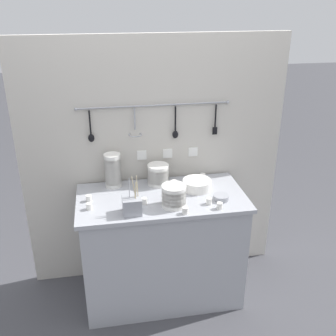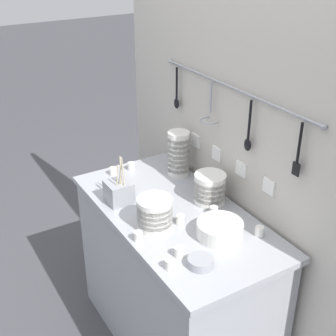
{
  "view_description": "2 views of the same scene",
  "coord_description": "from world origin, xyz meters",
  "px_view_note": "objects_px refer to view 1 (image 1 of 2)",
  "views": [
    {
      "loc": [
        -0.38,
        -2.41,
        2.17
      ],
      "look_at": [
        0.05,
        0.04,
        1.06
      ],
      "focal_mm": 42.0,
      "sensor_mm": 36.0,
      "label": 1
    },
    {
      "loc": [
        1.62,
        -1.01,
        2.09
      ],
      "look_at": [
        -0.06,
        -0.0,
        1.07
      ],
      "focal_mm": 50.0,
      "sensor_mm": 36.0,
      "label": 2
    }
  ],
  "objects_px": {
    "bowl_stack_tall_left": "(158,175)",
    "cup_back_right": "(220,206)",
    "bowl_stack_wide_centre": "(113,170)",
    "cup_edge_near": "(89,198)",
    "cup_front_right": "(144,201)",
    "plate_stack": "(197,185)",
    "cutlery_caddy": "(132,205)",
    "cup_back_left": "(89,206)",
    "cup_front_left": "(209,201)",
    "cup_edge_far": "(174,183)",
    "cup_mid_row": "(176,194)",
    "cup_beside_plates": "(185,211)",
    "steel_mixing_bowl": "(221,197)",
    "cup_centre": "(203,176)",
    "bowl_stack_back_corner": "(174,196)"
  },
  "relations": [
    {
      "from": "plate_stack",
      "to": "cup_centre",
      "type": "xyz_separation_m",
      "value": [
        0.09,
        0.16,
        -0.01
      ]
    },
    {
      "from": "bowl_stack_back_corner",
      "to": "cup_back_right",
      "type": "bearing_deg",
      "value": -17.95
    },
    {
      "from": "bowl_stack_wide_centre",
      "to": "bowl_stack_back_corner",
      "type": "relative_size",
      "value": 1.55
    },
    {
      "from": "cup_back_left",
      "to": "plate_stack",
      "type": "bearing_deg",
      "value": 11.84
    },
    {
      "from": "cup_back_right",
      "to": "cup_beside_plates",
      "type": "bearing_deg",
      "value": -174.98
    },
    {
      "from": "cup_back_right",
      "to": "cup_front_right",
      "type": "bearing_deg",
      "value": 162.58
    },
    {
      "from": "bowl_stack_tall_left",
      "to": "steel_mixing_bowl",
      "type": "relative_size",
      "value": 1.47
    },
    {
      "from": "cup_back_left",
      "to": "cup_edge_far",
      "type": "distance_m",
      "value": 0.66
    },
    {
      "from": "cup_back_right",
      "to": "cup_centre",
      "type": "bearing_deg",
      "value": 89.13
    },
    {
      "from": "cup_front_right",
      "to": "bowl_stack_back_corner",
      "type": "bearing_deg",
      "value": -16.61
    },
    {
      "from": "plate_stack",
      "to": "cup_front_right",
      "type": "bearing_deg",
      "value": -159.02
    },
    {
      "from": "cutlery_caddy",
      "to": "cup_back_left",
      "type": "height_order",
      "value": "cutlery_caddy"
    },
    {
      "from": "cutlery_caddy",
      "to": "cup_beside_plates",
      "type": "relative_size",
      "value": 5.78
    },
    {
      "from": "cup_back_left",
      "to": "cup_front_left",
      "type": "relative_size",
      "value": 1.0
    },
    {
      "from": "bowl_stack_wide_centre",
      "to": "cup_centre",
      "type": "bearing_deg",
      "value": 0.21
    },
    {
      "from": "bowl_stack_back_corner",
      "to": "cup_mid_row",
      "type": "relative_size",
      "value": 3.62
    },
    {
      "from": "bowl_stack_back_corner",
      "to": "bowl_stack_wide_centre",
      "type": "bearing_deg",
      "value": 136.21
    },
    {
      "from": "cup_mid_row",
      "to": "cup_back_right",
      "type": "distance_m",
      "value": 0.33
    },
    {
      "from": "bowl_stack_tall_left",
      "to": "cup_back_left",
      "type": "bearing_deg",
      "value": -149.96
    },
    {
      "from": "cup_centre",
      "to": "cup_back_left",
      "type": "bearing_deg",
      "value": -159.6
    },
    {
      "from": "bowl_stack_wide_centre",
      "to": "bowl_stack_tall_left",
      "type": "xyz_separation_m",
      "value": [
        0.33,
        -0.02,
        -0.05
      ]
    },
    {
      "from": "cup_beside_plates",
      "to": "cup_edge_near",
      "type": "height_order",
      "value": "same"
    },
    {
      "from": "cup_front_right",
      "to": "cup_edge_near",
      "type": "distance_m",
      "value": 0.39
    },
    {
      "from": "plate_stack",
      "to": "cutlery_caddy",
      "type": "relative_size",
      "value": 0.8
    },
    {
      "from": "bowl_stack_back_corner",
      "to": "cup_mid_row",
      "type": "xyz_separation_m",
      "value": [
        0.04,
        0.11,
        -0.05
      ]
    },
    {
      "from": "cup_mid_row",
      "to": "cup_beside_plates",
      "type": "distance_m",
      "value": 0.23
    },
    {
      "from": "cup_mid_row",
      "to": "cup_edge_near",
      "type": "height_order",
      "value": "same"
    },
    {
      "from": "plate_stack",
      "to": "cup_back_left",
      "type": "distance_m",
      "value": 0.79
    },
    {
      "from": "cup_back_right",
      "to": "plate_stack",
      "type": "bearing_deg",
      "value": 104.36
    },
    {
      "from": "plate_stack",
      "to": "cup_edge_far",
      "type": "bearing_deg",
      "value": 152.65
    },
    {
      "from": "cup_back_left",
      "to": "cup_beside_plates",
      "type": "distance_m",
      "value": 0.63
    },
    {
      "from": "bowl_stack_wide_centre",
      "to": "cup_mid_row",
      "type": "relative_size",
      "value": 5.62
    },
    {
      "from": "cup_centre",
      "to": "cup_back_left",
      "type": "distance_m",
      "value": 0.91
    },
    {
      "from": "cup_back_left",
      "to": "cup_back_right",
      "type": "height_order",
      "value": "same"
    },
    {
      "from": "cup_edge_near",
      "to": "steel_mixing_bowl",
      "type": "bearing_deg",
      "value": -8.9
    },
    {
      "from": "cup_back_left",
      "to": "cup_edge_near",
      "type": "xyz_separation_m",
      "value": [
        -0.0,
        0.11,
        0.0
      ]
    },
    {
      "from": "cup_front_right",
      "to": "cup_back_right",
      "type": "height_order",
      "value": "same"
    },
    {
      "from": "bowl_stack_tall_left",
      "to": "cup_back_right",
      "type": "bearing_deg",
      "value": -51.97
    },
    {
      "from": "bowl_stack_wide_centre",
      "to": "cup_front_left",
      "type": "bearing_deg",
      "value": -31.83
    },
    {
      "from": "bowl_stack_back_corner",
      "to": "cup_beside_plates",
      "type": "distance_m",
      "value": 0.14
    },
    {
      "from": "cutlery_caddy",
      "to": "cup_beside_plates",
      "type": "bearing_deg",
      "value": -11.77
    },
    {
      "from": "bowl_stack_wide_centre",
      "to": "cup_edge_near",
      "type": "bearing_deg",
      "value": -131.56
    },
    {
      "from": "bowl_stack_back_corner",
      "to": "cup_back_left",
      "type": "xyz_separation_m",
      "value": [
        -0.56,
        0.05,
        -0.05
      ]
    },
    {
      "from": "plate_stack",
      "to": "cup_edge_near",
      "type": "relative_size",
      "value": 4.61
    },
    {
      "from": "cup_centre",
      "to": "bowl_stack_wide_centre",
      "type": "bearing_deg",
      "value": -179.79
    },
    {
      "from": "cup_edge_near",
      "to": "cup_centre",
      "type": "bearing_deg",
      "value": 13.43
    },
    {
      "from": "bowl_stack_tall_left",
      "to": "cup_front_right",
      "type": "bearing_deg",
      "value": -116.0
    },
    {
      "from": "cup_front_right",
      "to": "cup_back_right",
      "type": "xyz_separation_m",
      "value": [
        0.48,
        -0.15,
        0.0
      ]
    },
    {
      "from": "bowl_stack_tall_left",
      "to": "cutlery_caddy",
      "type": "distance_m",
      "value": 0.45
    },
    {
      "from": "cutlery_caddy",
      "to": "cup_front_left",
      "type": "bearing_deg",
      "value": 2.73
    }
  ]
}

